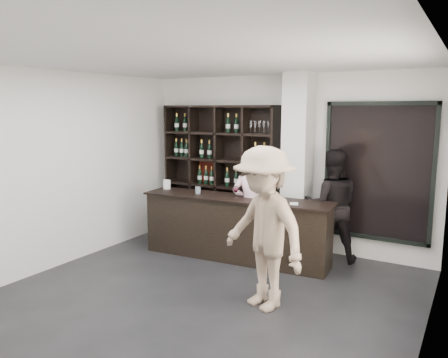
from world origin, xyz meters
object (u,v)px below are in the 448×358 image
Objects in this scene: tasting_counter at (235,228)px; taster_pink at (251,207)px; customer at (264,229)px; wine_shelf at (220,173)px; taster_black at (331,206)px.

taster_pink is at bearing 30.16° from tasting_counter.
customer is at bearing -54.88° from tasting_counter.
wine_shelf reaches higher than taster_black.
tasting_counter is 0.41m from taster_pink.
tasting_counter is at bearing 153.17° from customer.
wine_shelf is 1.38× the size of taster_black.
taster_black is (1.10, 0.55, 0.04)m from taster_pink.
taster_black is at bearing -167.50° from taster_pink.
wine_shelf is 0.80× the size of tasting_counter.
taster_pink is 0.86× the size of customer.
wine_shelf is 1.45× the size of taster_pink.
taster_black is at bearing -4.49° from wine_shelf.
wine_shelf is at bearing -49.63° from taster_pink.
wine_shelf is 1.25× the size of customer.
customer is (1.10, -1.31, 0.46)m from tasting_counter.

